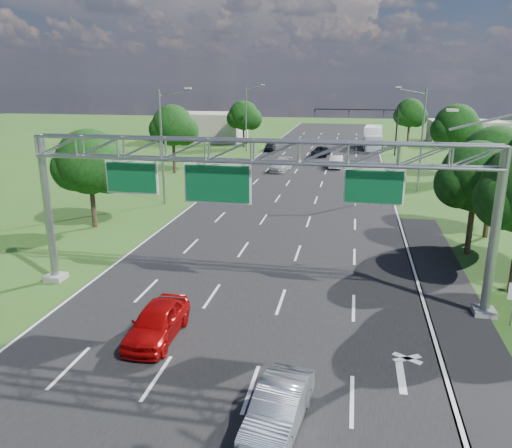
% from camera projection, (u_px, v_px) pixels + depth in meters
% --- Properties ---
extents(ground, '(220.00, 220.00, 0.00)m').
position_uv_depth(ground, '(291.00, 210.00, 42.86)').
color(ground, '#2B5218').
rests_on(ground, ground).
extents(road, '(18.00, 180.00, 0.02)m').
position_uv_depth(road, '(291.00, 210.00, 42.86)').
color(road, black).
rests_on(road, ground).
extents(road_flare, '(3.00, 30.00, 0.02)m').
position_uv_depth(road_flare, '(448.00, 295.00, 25.90)').
color(road_flare, black).
rests_on(road_flare, ground).
extents(sign_gantry, '(23.50, 1.00, 9.56)m').
position_uv_depth(sign_gantry, '(254.00, 164.00, 23.92)').
color(sign_gantry, gray).
rests_on(sign_gantry, ground).
extents(traffic_signal, '(12.21, 0.24, 7.00)m').
position_uv_depth(traffic_signal, '(373.00, 120.00, 73.04)').
color(traffic_signal, black).
rests_on(traffic_signal, ground).
extents(streetlight_l_near, '(2.97, 0.22, 10.16)m').
position_uv_depth(streetlight_l_near, '(164.00, 142.00, 43.40)').
color(streetlight_l_near, gray).
rests_on(streetlight_l_near, ground).
extents(streetlight_l_far, '(2.97, 0.22, 10.16)m').
position_uv_depth(streetlight_l_far, '(247.00, 115.00, 76.39)').
color(streetlight_l_far, gray).
rests_on(streetlight_l_far, ground).
extents(streetlight_r_mid, '(2.97, 0.22, 10.16)m').
position_uv_depth(streetlight_r_mid, '(420.00, 135.00, 48.66)').
color(streetlight_r_mid, gray).
rests_on(streetlight_r_mid, ground).
extents(tree_verge_la, '(5.76, 4.80, 7.40)m').
position_uv_depth(tree_verge_la, '(91.00, 165.00, 36.60)').
color(tree_verge_la, '#2D2116').
rests_on(tree_verge_la, ground).
extents(tree_verge_lb, '(5.76, 4.80, 8.06)m').
position_uv_depth(tree_verge_lb, '(173.00, 127.00, 58.47)').
color(tree_verge_lb, '#2D2116').
rests_on(tree_verge_lb, ground).
extents(tree_verge_lc, '(5.76, 4.80, 7.62)m').
position_uv_depth(tree_verge_lc, '(244.00, 117.00, 81.61)').
color(tree_verge_lc, '#2D2116').
rests_on(tree_verge_lc, ground).
extents(tree_verge_rd, '(5.76, 4.80, 8.28)m').
position_uv_depth(tree_verge_rd, '(456.00, 128.00, 55.34)').
color(tree_verge_rd, '#2D2116').
rests_on(tree_verge_rd, ground).
extents(tree_verge_re, '(5.76, 4.80, 7.84)m').
position_uv_depth(tree_verge_re, '(410.00, 114.00, 84.11)').
color(tree_verge_re, '#2D2116').
rests_on(tree_verge_re, ground).
extents(building_left, '(14.00, 10.00, 5.00)m').
position_uv_depth(building_left, '(205.00, 127.00, 91.48)').
color(building_left, '#A89E8D').
rests_on(building_left, ground).
extents(building_right, '(12.00, 9.00, 4.00)m').
position_uv_depth(building_right, '(466.00, 132.00, 86.90)').
color(building_right, '#A89E8D').
rests_on(building_right, ground).
extents(red_coupe, '(1.87, 4.55, 1.55)m').
position_uv_depth(red_coupe, '(157.00, 322.00, 21.38)').
color(red_coupe, '#A30707').
rests_on(red_coupe, ground).
extents(silver_sedan, '(2.02, 4.39, 1.39)m').
position_uv_depth(silver_sedan, '(278.00, 408.00, 15.88)').
color(silver_sedan, '#A5AAB0').
rests_on(silver_sedan, ground).
extents(car_queue_a, '(2.57, 5.13, 1.43)m').
position_uv_depth(car_queue_a, '(281.00, 165.00, 61.17)').
color(car_queue_a, '#B8B8B8').
rests_on(car_queue_a, ground).
extents(car_queue_b, '(2.76, 5.08, 1.35)m').
position_uv_depth(car_queue_b, '(321.00, 151.00, 73.04)').
color(car_queue_b, black).
rests_on(car_queue_b, ground).
extents(car_queue_c, '(1.80, 3.98, 1.33)m').
position_uv_depth(car_queue_c, '(270.00, 147.00, 78.59)').
color(car_queue_c, black).
rests_on(car_queue_c, ground).
extents(car_queue_d, '(1.64, 4.47, 1.46)m').
position_uv_depth(car_queue_d, '(336.00, 162.00, 63.37)').
color(car_queue_d, silver).
rests_on(car_queue_d, ground).
extents(box_truck, '(3.15, 9.31, 3.46)m').
position_uv_depth(box_truck, '(373.00, 138.00, 81.17)').
color(box_truck, white).
rests_on(box_truck, ground).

